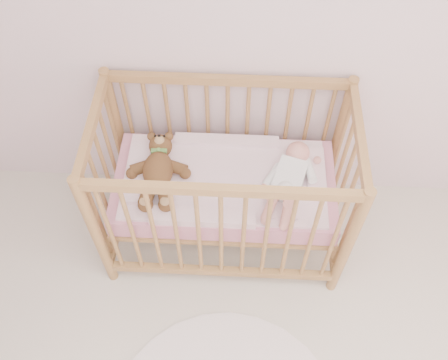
# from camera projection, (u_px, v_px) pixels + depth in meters

# --- Properties ---
(wall_back) EXTENTS (4.00, 0.02, 2.70)m
(wall_back) POSITION_uv_depth(u_px,v_px,m) (286.00, 12.00, 2.31)
(wall_back) COLOR beige
(wall_back) RESTS_ON floor
(crib) EXTENTS (1.36, 0.76, 1.00)m
(crib) POSITION_uv_depth(u_px,v_px,m) (224.00, 185.00, 2.78)
(crib) COLOR #A57B46
(crib) RESTS_ON floor
(mattress) EXTENTS (1.22, 0.62, 0.13)m
(mattress) POSITION_uv_depth(u_px,v_px,m) (224.00, 187.00, 2.79)
(mattress) COLOR pink
(mattress) RESTS_ON crib
(blanket) EXTENTS (1.10, 0.58, 0.06)m
(blanket) POSITION_uv_depth(u_px,v_px,m) (224.00, 179.00, 2.73)
(blanket) COLOR #E8A0B1
(blanket) RESTS_ON mattress
(baby) EXTENTS (0.43, 0.64, 0.14)m
(baby) POSITION_uv_depth(u_px,v_px,m) (290.00, 176.00, 2.65)
(baby) COLOR white
(baby) RESTS_ON blanket
(teddy_bear) EXTENTS (0.39, 0.53, 0.14)m
(teddy_bear) POSITION_uv_depth(u_px,v_px,m) (158.00, 170.00, 2.66)
(teddy_bear) COLOR brown
(teddy_bear) RESTS_ON blanket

